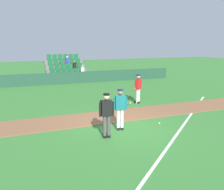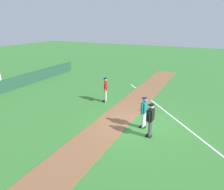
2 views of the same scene
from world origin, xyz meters
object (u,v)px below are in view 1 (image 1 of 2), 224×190
(umpire_home_plate, at_px, (106,113))
(runner_red_jersey, at_px, (138,88))
(baseball, at_px, (159,123))
(batter_teal_jersey, at_px, (120,108))

(umpire_home_plate, distance_m, runner_red_jersey, 5.48)
(runner_red_jersey, bearing_deg, baseball, -101.41)
(batter_teal_jersey, relative_size, umpire_home_plate, 1.00)
(batter_teal_jersey, distance_m, baseball, 2.14)
(umpire_home_plate, relative_size, baseball, 23.78)
(runner_red_jersey, bearing_deg, batter_teal_jersey, -125.99)
(baseball, bearing_deg, runner_red_jersey, 78.59)
(batter_teal_jersey, height_order, baseball, batter_teal_jersey)
(batter_teal_jersey, height_order, umpire_home_plate, same)
(umpire_home_plate, bearing_deg, batter_teal_jersey, 35.33)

